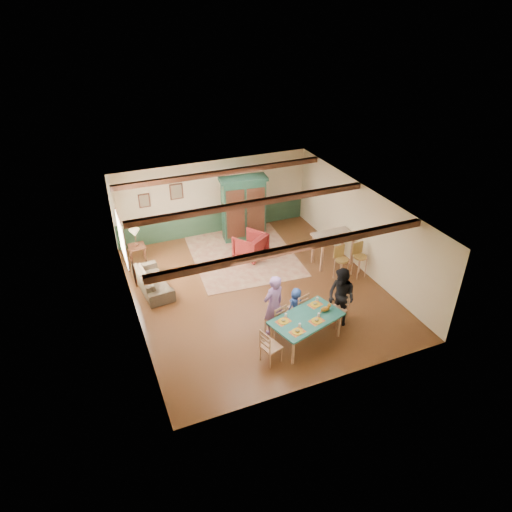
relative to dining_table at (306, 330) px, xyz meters
name	(u,v)px	position (x,y,z in m)	size (l,w,h in m)	color
floor	(257,289)	(-0.24, 2.60, -0.37)	(8.00, 8.00, 0.00)	#4B2815
wall_back	(214,198)	(-0.24, 6.60, 0.98)	(7.00, 0.02, 2.70)	beige
wall_left	(132,275)	(-3.74, 2.60, 0.98)	(0.02, 8.00, 2.70)	beige
wall_right	(362,228)	(3.26, 2.60, 0.98)	(0.02, 8.00, 2.70)	beige
ceiling	(257,206)	(-0.24, 2.60, 2.33)	(7.00, 8.00, 0.02)	white
wainscot_back	(215,221)	(-0.24, 6.58, 0.08)	(6.95, 0.03, 0.90)	#213E2A
ceiling_beam_front	(296,248)	(-0.24, 0.30, 2.24)	(6.95, 0.16, 0.16)	black
ceiling_beam_mid	(252,203)	(-0.24, 3.00, 2.24)	(6.95, 0.16, 0.16)	black
ceiling_beam_back	(221,173)	(-0.24, 5.60, 2.24)	(6.95, 0.16, 0.16)	black
window_left	(122,239)	(-3.71, 4.30, 1.18)	(0.06, 1.60, 1.30)	white
picture_left_wall	(135,274)	(-3.71, 2.00, 1.38)	(0.04, 0.42, 0.52)	gray
picture_back_a	(176,192)	(-1.54, 6.57, 1.43)	(0.45, 0.04, 0.55)	gray
picture_back_b	(144,201)	(-2.64, 6.57, 1.28)	(0.38, 0.04, 0.48)	gray
dining_table	(306,330)	(0.00, 0.00, 0.00)	(1.78, 0.99, 0.74)	#21695F
dining_chair_far_left	(275,319)	(-0.58, 0.57, 0.10)	(0.42, 0.44, 0.94)	#A17050
dining_chair_far_right	(298,307)	(0.18, 0.80, 0.10)	(0.42, 0.44, 0.94)	#A17050
dining_chair_end_left	(271,346)	(-1.09, -0.32, 0.10)	(0.42, 0.44, 0.94)	#A17050
dining_chair_end_right	(337,309)	(1.09, 0.32, 0.10)	(0.42, 0.44, 0.94)	#A17050
person_man	(273,305)	(-0.60, 0.65, 0.48)	(0.62, 0.41, 1.71)	#8A61A7
person_woman	(341,297)	(1.19, 0.35, 0.45)	(0.79, 0.62, 1.63)	black
person_child	(296,305)	(0.16, 0.87, 0.13)	(0.49, 0.32, 1.00)	#264598
cat	(325,308)	(0.55, 0.06, 0.46)	(0.36, 0.14, 0.18)	#BB7321
place_setting_near_left	(297,330)	(-0.45, -0.39, 0.43)	(0.40, 0.30, 0.11)	gold
place_setting_near_center	(317,319)	(0.16, -0.21, 0.43)	(0.40, 0.30, 0.11)	gold
place_setting_far_left	(283,320)	(-0.59, 0.09, 0.43)	(0.40, 0.30, 0.11)	gold
place_setting_far_right	(315,303)	(0.45, 0.39, 0.43)	(0.40, 0.30, 0.11)	gold
area_rug	(243,255)	(0.10, 4.65, -0.37)	(3.29, 3.91, 0.01)	beige
armoire	(244,209)	(0.57, 5.77, 0.77)	(1.61, 0.65, 2.28)	#122E22
armchair	(250,246)	(0.29, 4.43, 0.05)	(0.89, 0.92, 0.84)	#4F0F13
sofa	(153,280)	(-3.08, 3.81, -0.09)	(1.92, 0.75, 0.56)	#403528
end_table	(138,254)	(-3.22, 5.45, -0.05)	(0.52, 0.52, 0.64)	black
table_lamp	(135,238)	(-3.22, 5.45, 0.56)	(0.33, 0.33, 0.59)	beige
counter_table	(333,249)	(2.56, 3.05, 0.16)	(1.27, 0.74, 1.06)	beige
bar_stool_left	(341,264)	(2.33, 2.13, 0.18)	(0.39, 0.43, 1.10)	#A3813F
bar_stool_right	(360,261)	(2.94, 2.08, 0.18)	(0.39, 0.43, 1.11)	#A3813F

